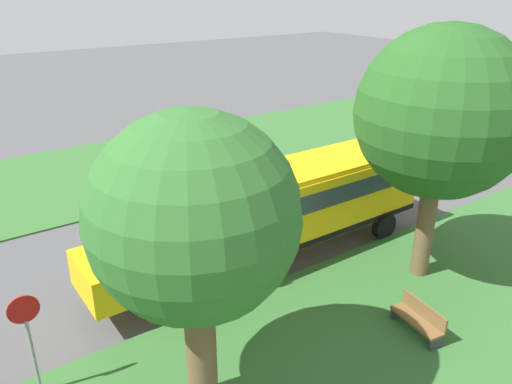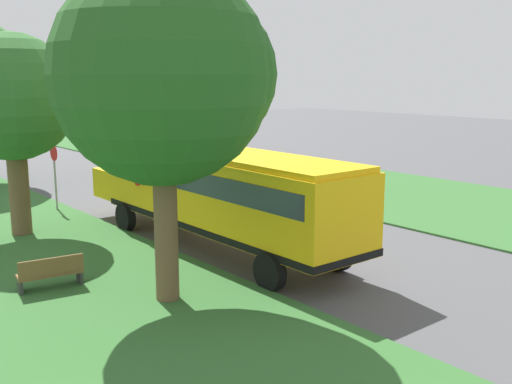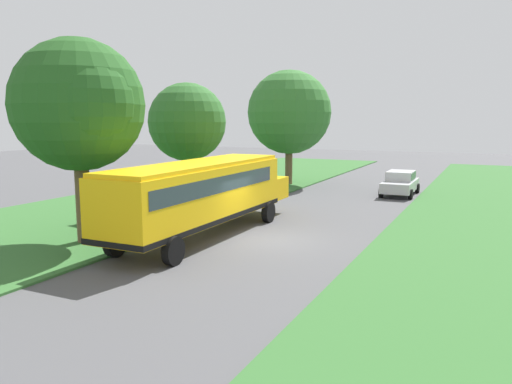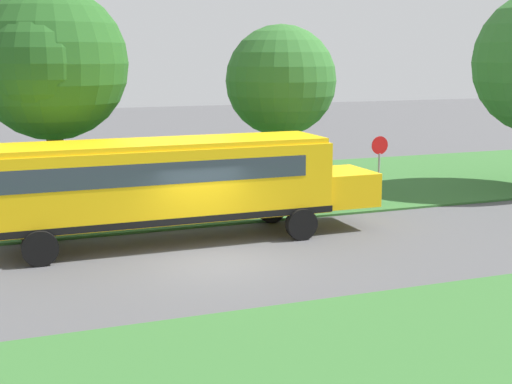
# 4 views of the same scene
# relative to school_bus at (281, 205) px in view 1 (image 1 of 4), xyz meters

# --- Properties ---
(ground_plane) EXTENTS (120.00, 120.00, 0.00)m
(ground_plane) POSITION_rel_school_bus_xyz_m (2.65, 0.66, -1.92)
(ground_plane) COLOR #4C4C4F
(grass_far_side) EXTENTS (10.00, 80.00, 0.07)m
(grass_far_side) POSITION_rel_school_bus_xyz_m (11.65, 0.66, -1.89)
(grass_far_side) COLOR #33662D
(grass_far_side) RESTS_ON ground
(school_bus) EXTENTS (2.84, 12.42, 3.16)m
(school_bus) POSITION_rel_school_bus_xyz_m (0.00, 0.00, 0.00)
(school_bus) COLOR yellow
(school_bus) RESTS_ON ground
(oak_tree_beside_bus) EXTENTS (5.14, 5.07, 7.97)m
(oak_tree_beside_bus) POSITION_rel_school_bus_xyz_m (-3.46, -3.06, 3.49)
(oak_tree_beside_bus) COLOR brown
(oak_tree_beside_bus) RESTS_ON ground
(oak_tree_roadside_mid) EXTENTS (4.23, 4.23, 6.86)m
(oak_tree_roadside_mid) POSITION_rel_school_bus_xyz_m (-4.46, 5.63, 2.76)
(oak_tree_roadside_mid) COLOR brown
(oak_tree_roadside_mid) RESTS_ON ground
(stop_sign) EXTENTS (0.08, 0.68, 2.74)m
(stop_sign) POSITION_rel_school_bus_xyz_m (-1.95, 8.55, -0.19)
(stop_sign) COLOR gray
(stop_sign) RESTS_ON ground
(park_bench) EXTENTS (1.66, 0.73, 0.92)m
(park_bench) POSITION_rel_school_bus_xyz_m (-5.59, -0.45, -1.45)
(park_bench) COLOR brown
(park_bench) RESTS_ON ground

